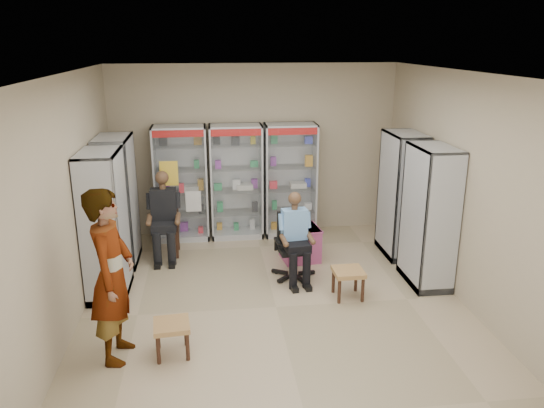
{
  "coord_description": "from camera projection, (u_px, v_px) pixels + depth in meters",
  "views": [
    {
      "loc": [
        -0.81,
        -6.22,
        3.37
      ],
      "look_at": [
        0.03,
        0.7,
        1.21
      ],
      "focal_mm": 35.0,
      "sensor_mm": 36.0,
      "label": 1
    }
  ],
  "objects": [
    {
      "name": "floor",
      "position": [
        276.0,
        307.0,
        6.99
      ],
      "size": [
        6.0,
        6.0,
        0.0
      ],
      "primitive_type": "plane",
      "color": "tan",
      "rests_on": "ground"
    },
    {
      "name": "room_shell",
      "position": [
        276.0,
        161.0,
        6.41
      ],
      "size": [
        5.02,
        6.02,
        3.01
      ],
      "color": "tan",
      "rests_on": "ground"
    },
    {
      "name": "cabinet_back_left",
      "position": [
        181.0,
        184.0,
        9.14
      ],
      "size": [
        0.9,
        0.5,
        2.0
      ],
      "primitive_type": "cube",
      "color": "#ACAEB4",
      "rests_on": "floor"
    },
    {
      "name": "cabinet_back_mid",
      "position": [
        236.0,
        182.0,
        9.25
      ],
      "size": [
        0.9,
        0.5,
        2.0
      ],
      "primitive_type": "cube",
      "color": "#B4B7BC",
      "rests_on": "floor"
    },
    {
      "name": "cabinet_back_right",
      "position": [
        290.0,
        180.0,
        9.36
      ],
      "size": [
        0.9,
        0.5,
        2.0
      ],
      "primitive_type": "cube",
      "color": "#A9ABB1",
      "rests_on": "floor"
    },
    {
      "name": "cabinet_right_far",
      "position": [
        401.0,
        195.0,
        8.47
      ],
      "size": [
        0.9,
        0.5,
        2.0
      ],
      "primitive_type": "cube",
      "rotation": [
        0.0,
        0.0,
        1.57
      ],
      "color": "#B1B3B9",
      "rests_on": "floor"
    },
    {
      "name": "cabinet_right_near",
      "position": [
        429.0,
        217.0,
        7.43
      ],
      "size": [
        0.9,
        0.5,
        2.0
      ],
      "primitive_type": "cube",
      "rotation": [
        0.0,
        0.0,
        1.57
      ],
      "color": "#ACAFB3",
      "rests_on": "floor"
    },
    {
      "name": "cabinet_left_far",
      "position": [
        118.0,
        201.0,
        8.15
      ],
      "size": [
        0.9,
        0.5,
        2.0
      ],
      "primitive_type": "cube",
      "rotation": [
        0.0,
        0.0,
        -1.57
      ],
      "color": "#AEB0B5",
      "rests_on": "floor"
    },
    {
      "name": "cabinet_left_near",
      "position": [
        105.0,
        225.0,
        7.1
      ],
      "size": [
        0.9,
        0.5,
        2.0
      ],
      "primitive_type": "cube",
      "rotation": [
        0.0,
        0.0,
        -1.57
      ],
      "color": "#ABAEB3",
      "rests_on": "floor"
    },
    {
      "name": "wooden_chair",
      "position": [
        165.0,
        227.0,
        8.57
      ],
      "size": [
        0.42,
        0.42,
        0.94
      ],
      "primitive_type": "cube",
      "color": "black",
      "rests_on": "floor"
    },
    {
      "name": "seated_customer",
      "position": [
        165.0,
        217.0,
        8.47
      ],
      "size": [
        0.44,
        0.6,
        1.34
      ],
      "primitive_type": null,
      "color": "black",
      "rests_on": "floor"
    },
    {
      "name": "office_chair",
      "position": [
        293.0,
        246.0,
        7.75
      ],
      "size": [
        0.59,
        0.59,
        0.98
      ],
      "primitive_type": "cube",
      "rotation": [
        0.0,
        0.0,
        0.11
      ],
      "color": "black",
      "rests_on": "floor"
    },
    {
      "name": "seated_shopkeeper",
      "position": [
        294.0,
        239.0,
        7.66
      ],
      "size": [
        0.47,
        0.61,
        1.24
      ],
      "primitive_type": null,
      "rotation": [
        0.0,
        0.0,
        0.11
      ],
      "color": "#68A6CD",
      "rests_on": "floor"
    },
    {
      "name": "pink_trunk",
      "position": [
        300.0,
        243.0,
        8.45
      ],
      "size": [
        0.62,
        0.6,
        0.54
      ],
      "primitive_type": "cube",
      "rotation": [
        0.0,
        0.0,
        0.12
      ],
      "color": "#AE4581",
      "rests_on": "floor"
    },
    {
      "name": "tea_glass",
      "position": [
        298.0,
        225.0,
        8.34
      ],
      "size": [
        0.07,
        0.07,
        0.09
      ],
      "primitive_type": "cylinder",
      "color": "#5A1007",
      "rests_on": "pink_trunk"
    },
    {
      "name": "woven_stool_a",
      "position": [
        348.0,
        283.0,
        7.21
      ],
      "size": [
        0.41,
        0.41,
        0.4
      ],
      "primitive_type": "cube",
      "rotation": [
        0.0,
        0.0,
        0.01
      ],
      "color": "#A38645",
      "rests_on": "floor"
    },
    {
      "name": "woven_stool_b",
      "position": [
        172.0,
        339.0,
        5.89
      ],
      "size": [
        0.43,
        0.43,
        0.39
      ],
      "primitive_type": "cube",
      "rotation": [
        0.0,
        0.0,
        0.09
      ],
      "color": "#A97247",
      "rests_on": "floor"
    },
    {
      "name": "standing_man",
      "position": [
        112.0,
        276.0,
        5.64
      ],
      "size": [
        0.54,
        0.75,
        1.94
      ],
      "primitive_type": "imported",
      "rotation": [
        0.0,
        0.0,
        1.46
      ],
      "color": "gray",
      "rests_on": "floor"
    }
  ]
}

